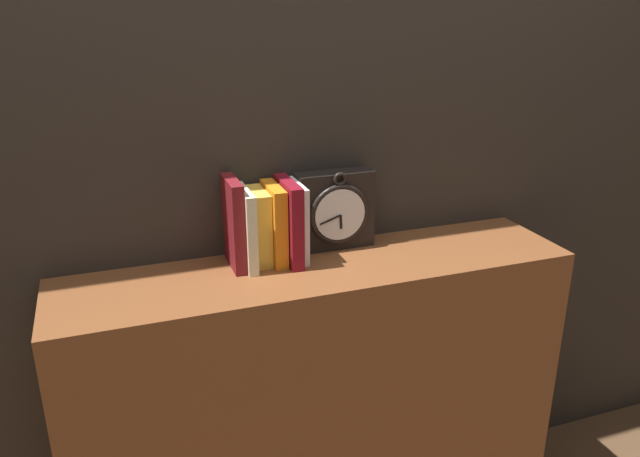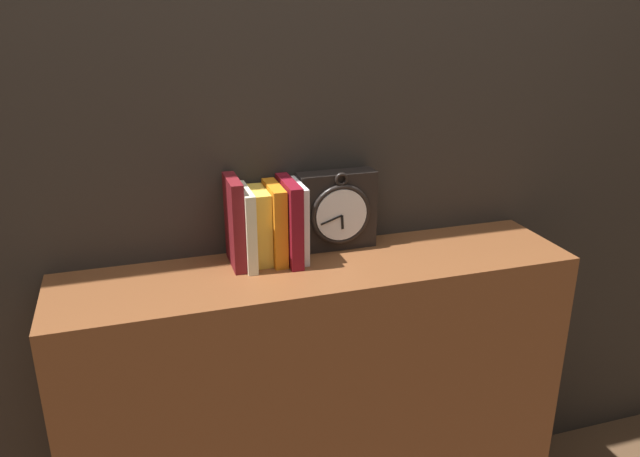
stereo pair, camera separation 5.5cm
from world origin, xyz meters
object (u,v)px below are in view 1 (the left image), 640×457
Objects in this scene: book_slot3_orange at (274,224)px; book_slot4_maroon at (289,221)px; book_slot1_cream at (246,228)px; clock at (335,210)px; book_slot0_maroon at (234,223)px; book_slot5_white at (298,221)px; book_slot2_yellow at (259,226)px.

book_slot3_orange is 0.04m from book_slot4_maroon.
book_slot3_orange is at bearing 4.40° from book_slot1_cream.
clock is 1.03× the size of book_slot4_maroon.
clock is 0.96× the size of book_slot0_maroon.
book_slot4_maroon reaches higher than book_slot1_cream.
book_slot0_maroon is 0.03m from book_slot1_cream.
book_slot4_maroon is at bearing -159.49° from book_slot5_white.
book_slot0_maroon reaches higher than clock.
book_slot4_maroon is at bearing -15.06° from book_slot2_yellow.
book_slot1_cream is at bearing 177.44° from book_slot4_maroon.
book_slot1_cream is 0.04m from book_slot2_yellow.
book_slot3_orange is 0.95× the size of book_slot4_maroon.
book_slot3_orange is (-0.17, -0.03, -0.00)m from clock.
clock is at bearing 6.15° from book_slot2_yellow.
book_slot0_maroon reaches higher than book_slot1_cream.
book_slot0_maroon reaches higher than book_slot2_yellow.
clock is at bearing 15.92° from book_slot5_white.
clock reaches higher than book_slot5_white.
book_slot0_maroon is 0.10m from book_slot3_orange.
clock is 0.11m from book_slot5_white.
book_slot0_maroon reaches higher than book_slot4_maroon.
book_slot0_maroon is 1.13× the size of book_slot5_white.
book_slot5_white is (0.10, -0.01, 0.01)m from book_slot2_yellow.
book_slot4_maroon reaches higher than book_slot5_white.
book_slot5_white is (0.03, 0.01, -0.01)m from book_slot4_maroon.
clock is 0.27m from book_slot0_maroon.
book_slot3_orange is at bearing -169.66° from clock.
book_slot0_maroon reaches higher than book_slot5_white.
book_slot3_orange is at bearing -0.59° from book_slot0_maroon.
book_slot1_cream reaches higher than book_slot2_yellow.
clock is at bearing 10.34° from book_slot3_orange.
book_slot0_maroon is at bearing -173.61° from clock.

